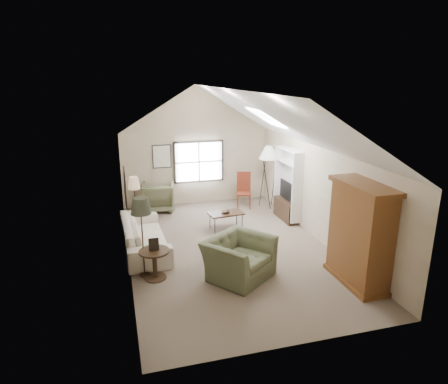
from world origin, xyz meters
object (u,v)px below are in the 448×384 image
object	(u,v)px
armchair_far	(158,197)
coffee_table	(226,221)
armoire	(360,234)
armchair_near	(239,258)
side_table	(155,264)
side_chair	(244,190)
sofa	(144,235)

from	to	relation	value
armchair_far	coffee_table	bearing A→B (deg)	135.05
armoire	armchair_near	bearing A→B (deg)	159.31
armchair_far	side_table	xyz separation A→B (m)	(-0.62, -4.58, -0.13)
armchair_far	side_table	world-z (taller)	armchair_far
armchair_far	side_chair	world-z (taller)	side_chair
sofa	side_table	bearing A→B (deg)	-178.41
armoire	side_chair	bearing A→B (deg)	98.08
sofa	armoire	bearing A→B (deg)	-126.31
armchair_far	side_table	distance (m)	4.63
armchair_near	armchair_far	world-z (taller)	armchair_far
armchair_far	side_chair	bearing A→B (deg)	177.82
sofa	armchair_near	xyz separation A→B (m)	(1.89, -2.02, 0.06)
armchair_far	coffee_table	size ratio (longest dim) A/B	1.04
side_table	armchair_near	bearing A→B (deg)	-13.06
armchair_near	side_chair	distance (m)	4.79
armchair_near	coffee_table	bearing A→B (deg)	42.46
coffee_table	side_chair	xyz separation A→B (m)	(1.11, 1.72, 0.35)
armchair_near	armchair_far	bearing A→B (deg)	65.85
armchair_near	side_table	bearing A→B (deg)	129.55
coffee_table	sofa	bearing A→B (deg)	-162.07
armchair_near	coffee_table	world-z (taller)	armchair_near
armoire	coffee_table	bearing A→B (deg)	116.94
coffee_table	side_table	size ratio (longest dim) A/B	1.48
sofa	side_table	world-z (taller)	sofa
coffee_table	side_table	xyz separation A→B (m)	(-2.29, -2.37, 0.08)
armoire	armchair_far	world-z (taller)	armoire
armchair_far	coffee_table	distance (m)	2.78
sofa	armchair_far	world-z (taller)	armchair_far
side_chair	armchair_far	bearing A→B (deg)	-173.78
armchair_far	armchair_near	bearing A→B (deg)	111.12
sofa	side_chair	world-z (taller)	side_chair
sofa	armchair_near	bearing A→B (deg)	-138.80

